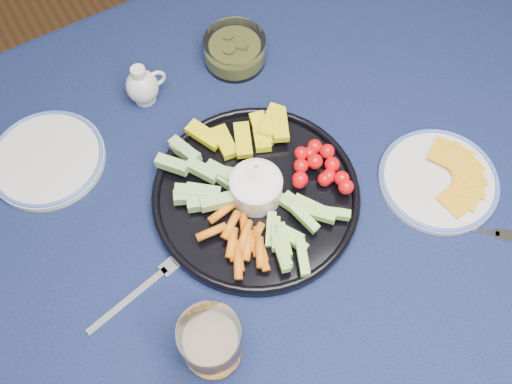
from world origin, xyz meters
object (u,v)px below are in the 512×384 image
juice_tumbler (211,343)px  dining_table (256,228)px  crudite_platter (254,193)px  cheese_plate (439,179)px  creamer_pitcher (143,86)px  side_plate_extra (47,159)px  pickle_bowl (235,51)px

juice_tumbler → dining_table: bearing=44.6°
crudite_platter → cheese_plate: crudite_platter is taller
crudite_platter → creamer_pitcher: crudite_platter is taller
dining_table → crudite_platter: (0.00, 0.01, 0.11)m
crudite_platter → juice_tumbler: (-0.18, -0.18, 0.03)m
creamer_pitcher → juice_tumbler: (-0.11, -0.46, 0.01)m
side_plate_extra → juice_tumbler: bearing=-78.0°
pickle_bowl → crudite_platter: bearing=-113.5°
pickle_bowl → side_plate_extra: (-0.39, -0.03, -0.02)m
crudite_platter → pickle_bowl: bearing=66.5°
pickle_bowl → dining_table: bearing=-113.2°
pickle_bowl → cheese_plate: (0.16, -0.40, -0.01)m
crudite_platter → juice_tumbler: size_ratio=3.32×
creamer_pitcher → cheese_plate: (0.35, -0.41, -0.02)m
dining_table → side_plate_extra: side_plate_extra is taller
dining_table → side_plate_extra: (-0.26, 0.26, 0.10)m
creamer_pitcher → cheese_plate: 0.54m
cheese_plate → juice_tumbler: juice_tumbler is taller
pickle_bowl → cheese_plate: pickle_bowl is taller
dining_table → juice_tumbler: 0.28m
juice_tumbler → crudite_platter: bearing=46.0°
cheese_plate → dining_table: bearing=157.8°
dining_table → cheese_plate: (0.29, -0.12, 0.10)m
juice_tumbler → cheese_plate: bearing=6.7°
side_plate_extra → cheese_plate: bearing=-34.1°
pickle_bowl → cheese_plate: size_ratio=0.58×
dining_table → creamer_pitcher: bearing=102.0°
dining_table → crudite_platter: bearing=72.2°
creamer_pitcher → juice_tumbler: size_ratio=0.79×
pickle_bowl → cheese_plate: 0.44m
juice_tumbler → creamer_pitcher: bearing=76.5°
crudite_platter → creamer_pitcher: 0.29m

